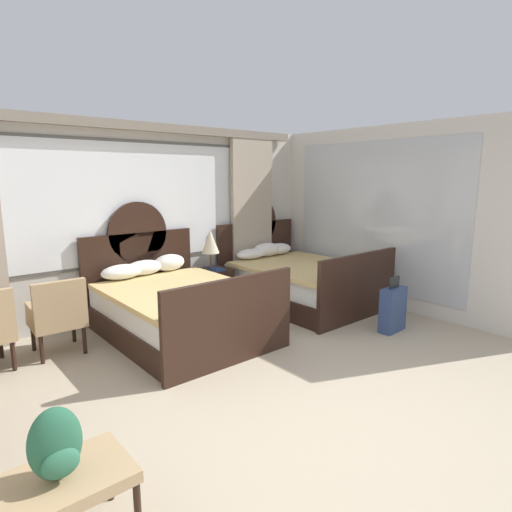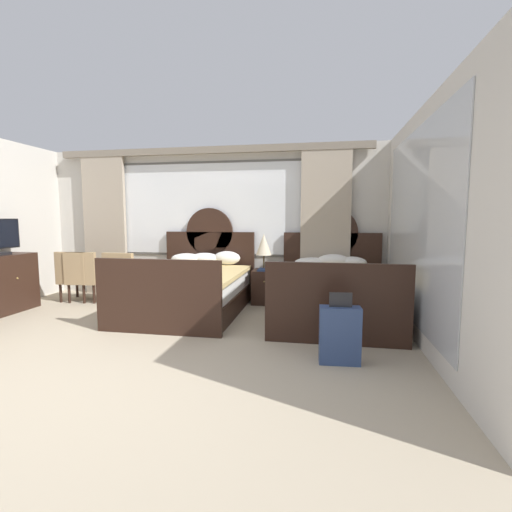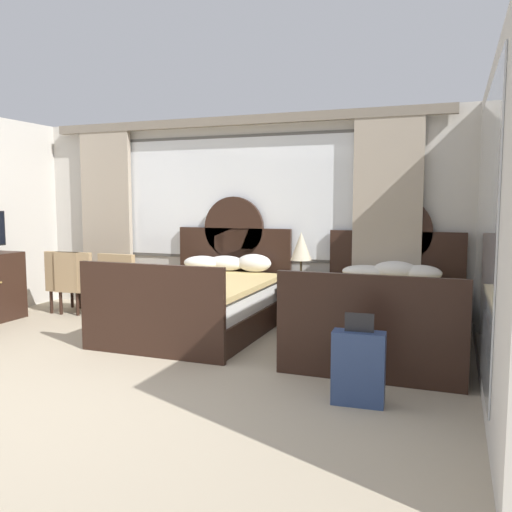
{
  "view_description": "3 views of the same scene",
  "coord_description": "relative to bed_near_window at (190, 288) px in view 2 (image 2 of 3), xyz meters",
  "views": [
    {
      "loc": [
        -2.52,
        -1.97,
        1.96
      ],
      "look_at": [
        0.66,
        1.8,
        1.03
      ],
      "focal_mm": 29.79,
      "sensor_mm": 36.0,
      "label": 1
    },
    {
      "loc": [
        1.96,
        -2.68,
        1.44
      ],
      "look_at": [
        1.23,
        1.41,
        1.0
      ],
      "focal_mm": 25.33,
      "sensor_mm": 36.0,
      "label": 2
    },
    {
      "loc": [
        2.82,
        -3.11,
        1.57
      ],
      "look_at": [
        1.12,
        1.44,
        1.06
      ],
      "focal_mm": 37.28,
      "sensor_mm": 36.0,
      "label": 3
    }
  ],
  "objects": [
    {
      "name": "bed_near_mirror",
      "position": [
        2.16,
        0.0,
        0.0
      ],
      "size": [
        1.63,
        2.22,
        1.62
      ],
      "color": "black",
      "rests_on": "ground_plane"
    },
    {
      "name": "wall_right_mirror",
      "position": [
        3.1,
        -1.0,
        0.99
      ],
      "size": [
        0.08,
        4.24,
        2.7
      ],
      "color": "beige",
      "rests_on": "ground_plane"
    },
    {
      "name": "book_on_nightstand",
      "position": [
        1.05,
        0.64,
        0.22
      ],
      "size": [
        0.18,
        0.26,
        0.03
      ],
      "color": "navy",
      "rests_on": "nightstand_between_beds"
    },
    {
      "name": "armchair_by_window_centre",
      "position": [
        -2.02,
        0.32,
        0.11
      ],
      "size": [
        0.59,
        0.59,
        0.87
      ],
      "color": "tan",
      "rests_on": "ground_plane"
    },
    {
      "name": "wall_back_window",
      "position": [
        0.0,
        1.09,
        1.06
      ],
      "size": [
        6.13,
        0.22,
        2.7
      ],
      "color": "beige",
      "rests_on": "ground_plane"
    },
    {
      "name": "suitcase_on_floor",
      "position": [
        2.17,
        -1.67,
        -0.07
      ],
      "size": [
        0.41,
        0.19,
        0.71
      ],
      "color": "navy",
      "rests_on": "ground_plane"
    },
    {
      "name": "ground_plane",
      "position": [
        0.0,
        -2.54,
        -0.36
      ],
      "size": [
        24.0,
        24.0,
        0.0
      ],
      "primitive_type": "plane",
      "color": "tan"
    },
    {
      "name": "bed_near_window",
      "position": [
        0.0,
        0.0,
        0.0
      ],
      "size": [
        1.63,
        2.22,
        1.62
      ],
      "color": "black",
      "rests_on": "ground_plane"
    },
    {
      "name": "armchair_by_window_right",
      "position": [
        -2.18,
        0.32,
        0.11
      ],
      "size": [
        0.55,
        0.55,
        0.87
      ],
      "color": "tan",
      "rests_on": "ground_plane"
    },
    {
      "name": "table_lamp_on_nightstand",
      "position": [
        1.03,
        0.75,
        0.63
      ],
      "size": [
        0.27,
        0.27,
        0.6
      ],
      "color": "brown",
      "rests_on": "nightstand_between_beds"
    },
    {
      "name": "armchair_by_window_left",
      "position": [
        -1.3,
        0.32,
        0.11
      ],
      "size": [
        0.56,
        0.56,
        0.87
      ],
      "color": "tan",
      "rests_on": "ground_plane"
    },
    {
      "name": "nightstand_between_beds",
      "position": [
        1.08,
        0.73,
        -0.08
      ],
      "size": [
        0.45,
        0.47,
        0.57
      ],
      "color": "black",
      "rests_on": "ground_plane"
    }
  ]
}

